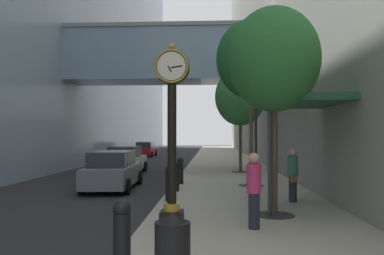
% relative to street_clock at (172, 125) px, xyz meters
% --- Properties ---
extents(ground_plane, '(110.00, 110.00, 0.00)m').
position_rel_street_clock_xyz_m(ground_plane, '(-0.76, 20.62, -2.55)').
color(ground_plane, '#262628').
rests_on(ground_plane, ground).
extents(sidewalk_right, '(5.58, 80.00, 0.14)m').
position_rel_street_clock_xyz_m(sidewalk_right, '(2.03, 23.62, -2.48)').
color(sidewalk_right, '#ADA593').
rests_on(sidewalk_right, ground).
extents(street_clock, '(0.84, 0.55, 4.40)m').
position_rel_street_clock_xyz_m(street_clock, '(0.00, 0.00, 0.00)').
color(street_clock, black).
rests_on(street_clock, sidewalk_right).
extents(bollard_nearest, '(0.29, 0.29, 1.18)m').
position_rel_street_clock_xyz_m(bollard_nearest, '(-0.43, -3.33, -1.79)').
color(bollard_nearest, black).
rests_on(bollard_nearest, sidewalk_right).
extents(bollard_fourth, '(0.29, 0.29, 1.18)m').
position_rel_street_clock_xyz_m(bollard_fourth, '(-0.43, 3.39, -1.79)').
color(bollard_fourth, black).
rests_on(bollard_fourth, sidewalk_right).
extents(bollard_fifth, '(0.29, 0.29, 1.18)m').
position_rel_street_clock_xyz_m(bollard_fifth, '(-0.43, 5.64, -1.79)').
color(bollard_fifth, black).
rests_on(bollard_fifth, sidewalk_right).
extents(bollard_sixth, '(0.29, 0.29, 1.18)m').
position_rel_street_clock_xyz_m(bollard_sixth, '(-0.43, 7.88, -1.79)').
color(bollard_sixth, black).
rests_on(bollard_sixth, sidewalk_right).
extents(street_tree_near, '(2.50, 2.50, 5.68)m').
position_rel_street_clock_xyz_m(street_tree_near, '(2.66, 1.29, 1.81)').
color(street_tree_near, '#333335').
rests_on(street_tree_near, sidewalk_right).
extents(street_tree_mid_near, '(2.99, 2.99, 7.18)m').
position_rel_street_clock_xyz_m(street_tree_mid_near, '(2.66, 7.39, 3.03)').
color(street_tree_mid_near, '#333335').
rests_on(street_tree_mid_near, sidewalk_right).
extents(street_tree_mid_far, '(2.98, 2.98, 6.16)m').
position_rel_street_clock_xyz_m(street_tree_mid_far, '(2.66, 13.50, 2.02)').
color(street_tree_mid_far, '#333335').
rests_on(street_tree_mid_far, sidewalk_right).
extents(trash_bin, '(0.53, 0.53, 1.05)m').
position_rel_street_clock_xyz_m(trash_bin, '(0.39, -3.68, -1.88)').
color(trash_bin, black).
rests_on(trash_bin, sidewalk_right).
extents(pedestrian_walking, '(0.39, 0.49, 1.75)m').
position_rel_street_clock_xyz_m(pedestrian_walking, '(3.60, 3.45, -1.49)').
color(pedestrian_walking, '#23232D').
rests_on(pedestrian_walking, sidewalk_right).
extents(pedestrian_by_clock, '(0.46, 0.46, 1.76)m').
position_rel_street_clock_xyz_m(pedestrian_by_clock, '(1.94, -0.23, -1.47)').
color(pedestrian_by_clock, '#23232D').
rests_on(pedestrian_by_clock, sidewalk_right).
extents(storefront_awning, '(2.40, 3.60, 3.30)m').
position_rel_street_clock_xyz_m(storefront_awning, '(3.58, 2.68, 0.73)').
color(storefront_awning, '#235138').
rests_on(storefront_awning, sidewalk_right).
extents(car_white_near, '(2.06, 4.13, 1.64)m').
position_rel_street_clock_xyz_m(car_white_near, '(-4.18, 13.56, -1.76)').
color(car_white_near, silver).
rests_on(car_white_near, ground).
extents(car_red_mid, '(2.01, 4.45, 1.56)m').
position_rel_street_clock_xyz_m(car_red_mid, '(-6.14, 31.78, -1.79)').
color(car_red_mid, '#AD191E').
rests_on(car_red_mid, ground).
extents(car_grey_far, '(2.10, 4.63, 1.63)m').
position_rel_street_clock_xyz_m(car_grey_far, '(-3.24, 6.98, -1.76)').
color(car_grey_far, slate).
rests_on(car_grey_far, ground).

